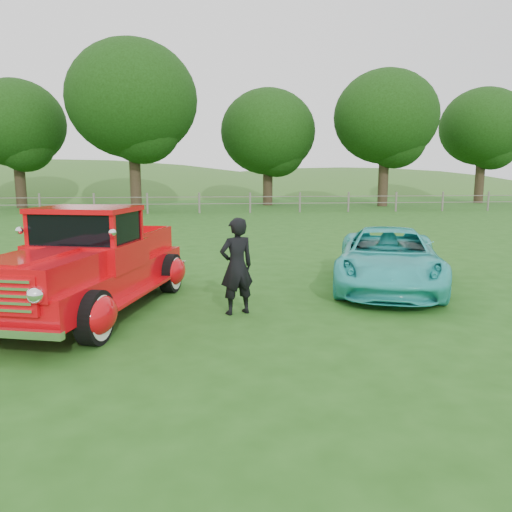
{
  "coord_description": "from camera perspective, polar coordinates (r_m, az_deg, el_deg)",
  "views": [
    {
      "loc": [
        0.05,
        -7.54,
        2.32
      ],
      "look_at": [
        1.03,
        1.2,
        0.86
      ],
      "focal_mm": 35.0,
      "sensor_mm": 36.0,
      "label": 1
    }
  ],
  "objects": [
    {
      "name": "tree_mid_west",
      "position": [
        37.67,
        -25.76,
        13.45
      ],
      "size": [
        6.4,
        6.4,
        8.46
      ],
      "color": "#2F2117",
      "rests_on": "ground"
    },
    {
      "name": "tree_near_west",
      "position": [
        33.1,
        -13.96,
        16.94
      ],
      "size": [
        8.0,
        8.0,
        10.42
      ],
      "color": "#2F2117",
      "rests_on": "ground"
    },
    {
      "name": "fence_line",
      "position": [
        29.59,
        -6.5,
        6.05
      ],
      "size": [
        48.0,
        0.12,
        1.2
      ],
      "color": "#6B635A",
      "rests_on": "ground"
    },
    {
      "name": "red_pickup",
      "position": [
        8.77,
        -18.38,
        -1.05
      ],
      "size": [
        3.19,
        5.27,
        1.78
      ],
      "rotation": [
        0.0,
        0.0,
        -0.28
      ],
      "color": "black",
      "rests_on": "ground"
    },
    {
      "name": "tree_far_east",
      "position": [
        43.63,
        24.55,
        13.26
      ],
      "size": [
        6.6,
        6.6,
        8.86
      ],
      "color": "#2F2117",
      "rests_on": "ground"
    },
    {
      "name": "distant_hills",
      "position": [
        67.48,
        -9.87,
        3.46
      ],
      "size": [
        116.0,
        60.0,
        18.0
      ],
      "color": "#376525",
      "rests_on": "ground"
    },
    {
      "name": "teal_sedan",
      "position": [
        10.52,
        14.89,
        -0.25
      ],
      "size": [
        3.33,
        4.78,
        1.21
      ],
      "primitive_type": "imported",
      "rotation": [
        0.0,
        0.0,
        -0.34
      ],
      "color": "#2FBEBA",
      "rests_on": "ground"
    },
    {
      "name": "tree_near_east",
      "position": [
        36.99,
        1.38,
        13.97
      ],
      "size": [
        6.8,
        6.8,
        8.33
      ],
      "color": "#2F2117",
      "rests_on": "ground"
    },
    {
      "name": "ground",
      "position": [
        7.89,
        -6.52,
        -7.72
      ],
      "size": [
        140.0,
        140.0,
        0.0
      ],
      "primitive_type": "plane",
      "color": "#225115",
      "rests_on": "ground"
    },
    {
      "name": "tree_mid_east",
      "position": [
        37.09,
        14.62,
        15.11
      ],
      "size": [
        7.2,
        7.2,
        9.44
      ],
      "color": "#2F2117",
      "rests_on": "ground"
    },
    {
      "name": "man",
      "position": [
        8.22,
        -2.23,
        -1.18
      ],
      "size": [
        0.68,
        0.56,
        1.61
      ],
      "primitive_type": "imported",
      "rotation": [
        0.0,
        0.0,
        3.49
      ],
      "color": "black",
      "rests_on": "ground"
    }
  ]
}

